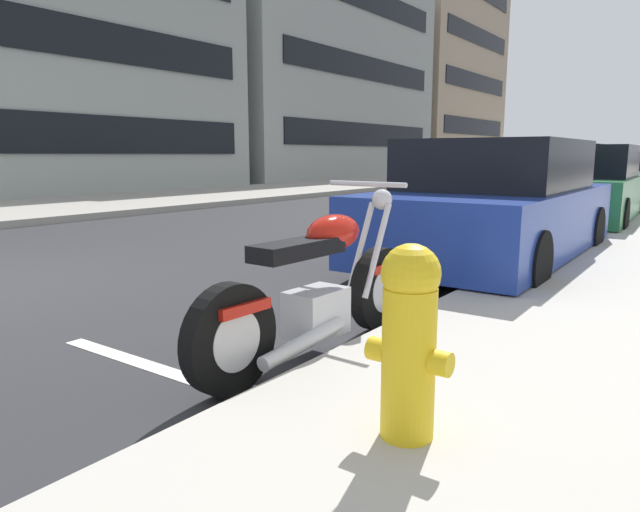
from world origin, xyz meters
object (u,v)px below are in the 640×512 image
parked_motorcycle (319,292)px  parked_car_near_corner (495,206)px  crossing_truck (562,161)px  car_opposite_curb (445,170)px  parked_car_second_in_row (580,187)px  fire_hydrant (409,337)px  parked_car_behind_motorcycle (630,178)px

parked_motorcycle → parked_car_near_corner: (3.83, 0.20, 0.26)m
crossing_truck → car_opposite_curb: bearing=74.5°
parked_car_second_in_row → fire_hydrant: (-9.67, -1.37, -0.11)m
parked_car_near_corner → parked_car_behind_motorcycle: 11.07m
parked_car_behind_motorcycle → fire_hydrant: parked_car_behind_motorcycle is taller
car_opposite_curb → fire_hydrant: size_ratio=5.13×
parked_motorcycle → parked_car_behind_motorcycle: (14.90, 0.27, 0.22)m
parked_car_second_in_row → car_opposite_curb: 13.05m
parked_car_near_corner → car_opposite_curb: parked_car_near_corner is taller
parked_car_near_corner → fire_hydrant: 4.90m
parked_car_second_in_row → parked_car_near_corner: bearing=178.3°
parked_car_second_in_row → car_opposite_curb: bearing=31.9°
parked_motorcycle → parked_car_behind_motorcycle: parked_car_behind_motorcycle is taller
car_opposite_curb → fire_hydrant: (-20.41, -8.78, -0.09)m
parked_car_near_corner → fire_hydrant: bearing=-165.5°
parked_car_behind_motorcycle → crossing_truck: bearing=16.7°
parked_car_behind_motorcycle → fire_hydrant: bearing=-178.2°
parked_car_behind_motorcycle → crossing_truck: (14.06, 5.08, 0.30)m
parked_car_near_corner → parked_car_second_in_row: size_ratio=0.91×
parked_motorcycle → parked_car_behind_motorcycle: 14.90m
parked_car_near_corner → crossing_truck: 25.66m
parked_motorcycle → crossing_truck: 29.46m
parked_car_near_corner → crossing_truck: crossing_truck is taller
parked_car_behind_motorcycle → fire_hydrant: size_ratio=5.15×
parked_car_near_corner → parked_car_second_in_row: (4.95, 0.09, -0.01)m
crossing_truck → parked_car_near_corner: bearing=100.0°
parked_car_second_in_row → parked_motorcycle: bearing=179.2°
parked_motorcycle → car_opposite_curb: bearing=23.7°
parked_car_second_in_row → parked_car_behind_motorcycle: 6.12m
parked_car_near_corner → crossing_truck: bearing=10.8°
car_opposite_curb → crossing_truck: bearing=165.1°
parked_car_second_in_row → fire_hydrant: size_ratio=5.88×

